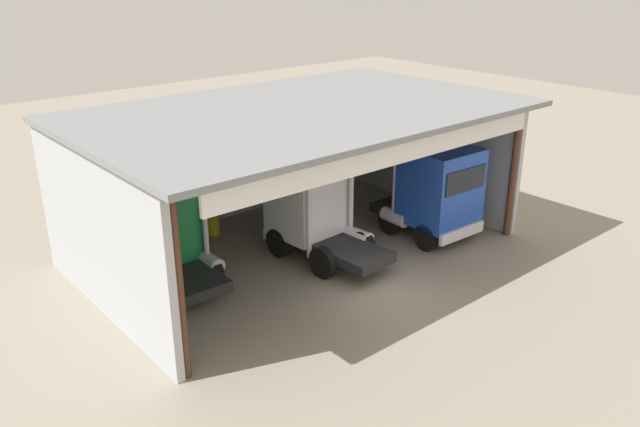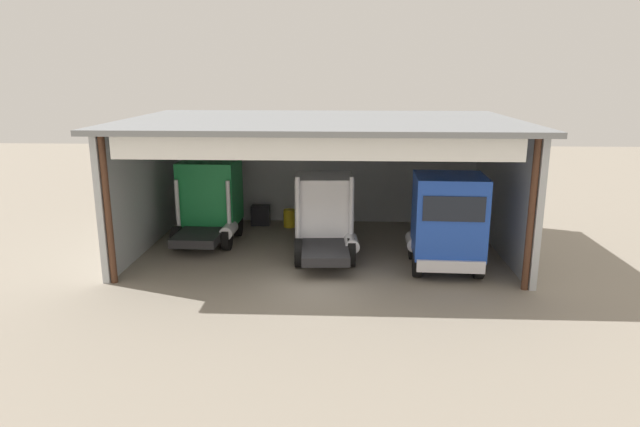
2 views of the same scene
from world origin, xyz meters
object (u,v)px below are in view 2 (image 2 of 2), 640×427
at_px(truck_blue_left_bay, 447,221).
at_px(oil_drum, 289,218).
at_px(tool_cart, 261,215).
at_px(truck_green_center_bay, 210,199).
at_px(truck_white_center_left_bay, 325,214).

distance_m(truck_blue_left_bay, oil_drum, 9.08).
bearing_deg(oil_drum, tool_cart, 168.00).
distance_m(truck_green_center_bay, oil_drum, 4.32).
height_order(truck_green_center_bay, tool_cart, truck_green_center_bay).
bearing_deg(tool_cart, oil_drum, -12.00).
bearing_deg(truck_blue_left_bay, truck_green_center_bay, -18.36).
xyz_separation_m(truck_white_center_left_bay, oil_drum, (-1.89, 4.15, -1.28)).
bearing_deg(truck_green_center_bay, truck_blue_left_bay, -18.98).
bearing_deg(truck_white_center_left_bay, oil_drum, 111.03).
distance_m(truck_blue_left_bay, tool_cart, 10.37).
distance_m(truck_green_center_bay, tool_cart, 3.53).
height_order(truck_green_center_bay, truck_blue_left_bay, truck_blue_left_bay).
bearing_deg(truck_white_center_left_bay, truck_green_center_bay, 157.40).
xyz_separation_m(truck_green_center_bay, tool_cart, (1.87, 2.65, -1.38)).
distance_m(oil_drum, tool_cart, 1.50).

